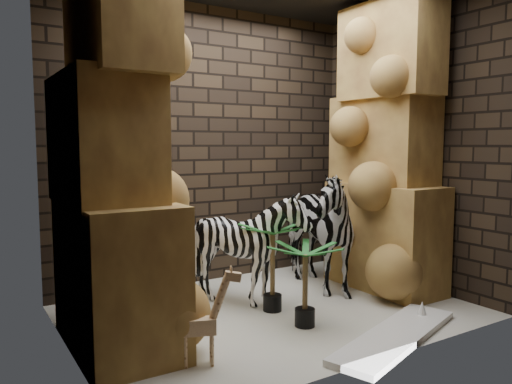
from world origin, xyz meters
TOP-DOWN VIEW (x-y plane):
  - floor at (0.00, 0.00)m, footprint 3.50×3.50m
  - wall_back at (0.00, 1.25)m, footprint 3.50×0.00m
  - wall_front at (0.00, -1.25)m, footprint 3.50×0.00m
  - wall_left at (-1.75, 0.00)m, footprint 0.00×3.00m
  - wall_right at (1.75, 0.00)m, footprint 0.00×3.00m
  - rock_pillar_left at (-1.40, 0.00)m, footprint 0.68×1.30m
  - rock_pillar_right at (1.42, 0.00)m, footprint 0.58×1.25m
  - zebra_right at (0.76, 0.40)m, footprint 0.86×1.34m
  - zebra_left at (-0.08, 0.28)m, footprint 1.08×1.24m
  - giraffe_toy at (-1.04, -0.65)m, footprint 0.38×0.25m
  - palm_front at (0.01, 0.01)m, footprint 0.36×0.36m
  - palm_back at (0.03, -0.45)m, footprint 0.36×0.36m
  - surfboard at (0.46, -1.05)m, footprint 1.59×0.85m

SIDE VIEW (x-z plane):
  - floor at x=0.00m, z-range 0.00..0.00m
  - surfboard at x=0.46m, z-range 0.00..0.05m
  - giraffe_toy at x=-1.04m, z-range 0.00..0.70m
  - palm_back at x=0.03m, z-range 0.00..0.71m
  - palm_front at x=0.01m, z-range 0.00..0.82m
  - zebra_left at x=-0.08m, z-range 0.00..0.99m
  - zebra_right at x=0.76m, z-range 0.00..1.47m
  - wall_back at x=0.00m, z-range -0.25..3.25m
  - wall_front at x=0.00m, z-range -0.25..3.25m
  - wall_left at x=-1.75m, z-range 0.00..3.00m
  - wall_right at x=1.75m, z-range 0.00..3.00m
  - rock_pillar_left at x=-1.40m, z-range 0.00..3.00m
  - rock_pillar_right at x=1.42m, z-range 0.00..3.00m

